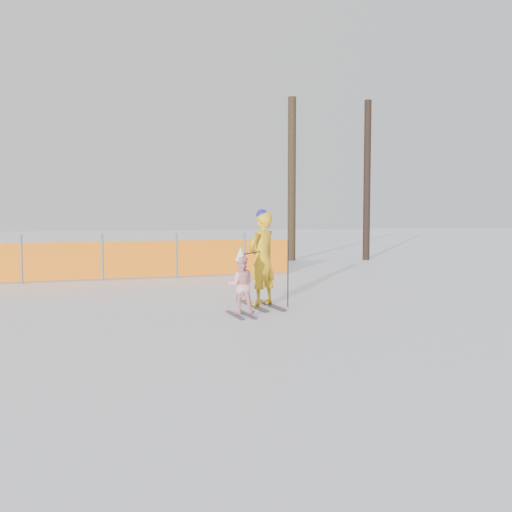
# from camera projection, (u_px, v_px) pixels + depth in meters

# --- Properties ---
(ground) EXTENTS (120.00, 120.00, 0.00)m
(ground) POSITION_uv_depth(u_px,v_px,m) (266.00, 315.00, 9.94)
(ground) COLOR white
(ground) RESTS_ON ground
(adult) EXTENTS (0.77, 1.39, 1.85)m
(adult) POSITION_uv_depth(u_px,v_px,m) (262.00, 258.00, 10.81)
(adult) COLOR black
(adult) RESTS_ON ground
(child) EXTENTS (0.56, 0.88, 1.20)m
(child) POSITION_uv_depth(u_px,v_px,m) (241.00, 284.00, 9.84)
(child) COLOR black
(child) RESTS_ON ground
(ski_poles) EXTENTS (1.09, 0.64, 1.27)m
(ski_poles) POSITION_uv_depth(u_px,v_px,m) (274.00, 266.00, 10.60)
(ski_poles) COLOR black
(ski_poles) RESTS_ON ground
(safety_fence) EXTENTS (15.39, 0.06, 1.25)m
(safety_fence) POSITION_uv_depth(u_px,v_px,m) (5.00, 262.00, 14.40)
(safety_fence) COLOR #595960
(safety_fence) RESTS_ON ground
(tree_trunks) EXTENTS (3.21, 0.96, 6.27)m
(tree_trunks) POSITION_uv_depth(u_px,v_px,m) (325.00, 180.00, 22.13)
(tree_trunks) COLOR #312415
(tree_trunks) RESTS_ON ground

